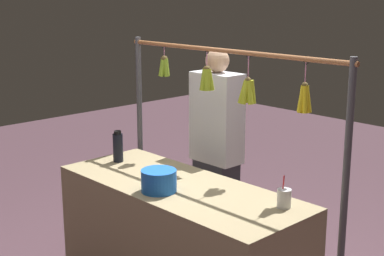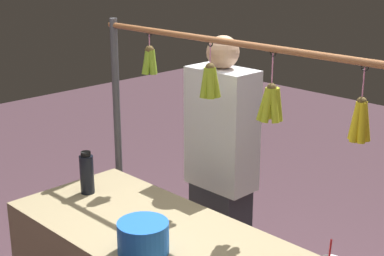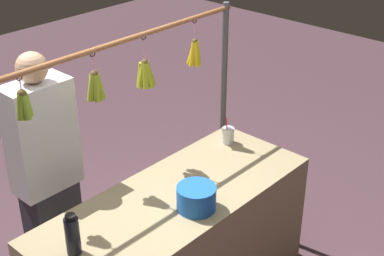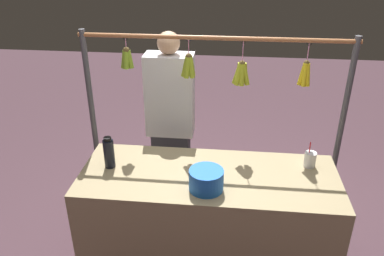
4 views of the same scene
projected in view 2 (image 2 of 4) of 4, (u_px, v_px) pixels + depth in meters
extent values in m
cylinder|color=#4C4C51|center=(119.00, 162.00, 3.62)|extent=(0.04, 0.04, 1.79)
cylinder|color=#9E6038|center=(240.00, 44.00, 2.71)|extent=(2.00, 0.03, 0.03)
torus|color=black|center=(365.00, 67.00, 2.27)|extent=(0.04, 0.01, 0.04)
cylinder|color=pink|center=(363.00, 85.00, 2.30)|extent=(0.01, 0.01, 0.14)
sphere|color=brown|center=(362.00, 102.00, 2.32)|extent=(0.04, 0.04, 0.04)
cylinder|color=yellow|center=(356.00, 121.00, 2.36)|extent=(0.06, 0.03, 0.17)
cylinder|color=yellow|center=(356.00, 122.00, 2.33)|extent=(0.04, 0.05, 0.17)
cylinder|color=yellow|center=(362.00, 123.00, 2.32)|extent=(0.05, 0.05, 0.17)
cylinder|color=yellow|center=(365.00, 122.00, 2.34)|extent=(0.05, 0.05, 0.17)
cylinder|color=yellow|center=(361.00, 120.00, 2.36)|extent=(0.05, 0.07, 0.17)
torus|color=black|center=(273.00, 53.00, 2.58)|extent=(0.04, 0.01, 0.04)
cylinder|color=pink|center=(272.00, 71.00, 2.61)|extent=(0.01, 0.01, 0.16)
sphere|color=brown|center=(272.00, 88.00, 2.63)|extent=(0.05, 0.05, 0.05)
cylinder|color=#ACB725|center=(266.00, 103.00, 2.67)|extent=(0.08, 0.04, 0.16)
cylinder|color=#ACB725|center=(264.00, 105.00, 2.65)|extent=(0.06, 0.06, 0.16)
cylinder|color=#ACB725|center=(267.00, 106.00, 2.63)|extent=(0.04, 0.07, 0.16)
cylinder|color=#ACB725|center=(274.00, 106.00, 2.63)|extent=(0.07, 0.05, 0.16)
cylinder|color=#ACB725|center=(278.00, 105.00, 2.65)|extent=(0.05, 0.05, 0.16)
cylinder|color=#ACB725|center=(276.00, 104.00, 2.67)|extent=(0.04, 0.06, 0.16)
cylinder|color=#ACB725|center=(270.00, 103.00, 2.68)|extent=(0.05, 0.05, 0.16)
torus|color=black|center=(210.00, 43.00, 2.84)|extent=(0.04, 0.01, 0.04)
cylinder|color=pink|center=(210.00, 56.00, 2.86)|extent=(0.01, 0.01, 0.12)
sphere|color=brown|center=(210.00, 68.00, 2.88)|extent=(0.05, 0.05, 0.05)
cylinder|color=#99B127|center=(207.00, 82.00, 2.92)|extent=(0.07, 0.04, 0.16)
cylinder|color=#99B127|center=(206.00, 83.00, 2.90)|extent=(0.05, 0.06, 0.16)
cylinder|color=#99B127|center=(210.00, 84.00, 2.88)|extent=(0.06, 0.06, 0.16)
cylinder|color=#99B127|center=(215.00, 83.00, 2.90)|extent=(0.06, 0.06, 0.16)
cylinder|color=#99B127|center=(212.00, 82.00, 2.92)|extent=(0.05, 0.06, 0.16)
torus|color=black|center=(149.00, 34.00, 3.16)|extent=(0.04, 0.01, 0.04)
cylinder|color=pink|center=(149.00, 42.00, 3.17)|extent=(0.01, 0.01, 0.09)
sphere|color=brown|center=(150.00, 50.00, 3.18)|extent=(0.05, 0.05, 0.05)
cylinder|color=#83A92A|center=(147.00, 62.00, 3.21)|extent=(0.06, 0.04, 0.14)
cylinder|color=#83A92A|center=(147.00, 62.00, 3.19)|extent=(0.04, 0.07, 0.14)
cylinder|color=#83A92A|center=(152.00, 62.00, 3.19)|extent=(0.06, 0.04, 0.14)
cylinder|color=#83A92A|center=(153.00, 62.00, 3.22)|extent=(0.04, 0.06, 0.14)
cylinder|color=black|center=(87.00, 175.00, 3.15)|extent=(0.08, 0.08, 0.21)
cylinder|color=black|center=(86.00, 154.00, 3.11)|extent=(0.05, 0.05, 0.02)
cylinder|color=blue|center=(143.00, 237.00, 2.54)|extent=(0.23, 0.23, 0.14)
cube|color=#2D2D38|center=(220.00, 246.00, 3.58)|extent=(0.33, 0.22, 0.81)
cube|color=silver|center=(222.00, 129.00, 3.36)|extent=(0.41, 0.22, 0.71)
sphere|color=tan|center=(223.00, 52.00, 3.22)|extent=(0.19, 0.19, 0.19)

